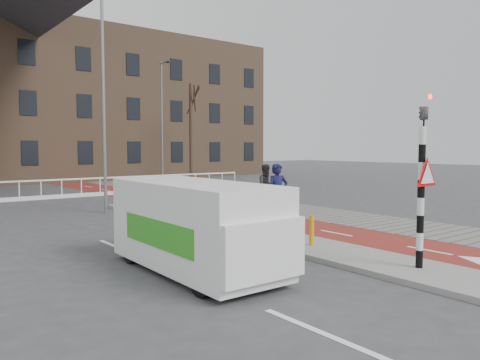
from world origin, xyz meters
TOP-DOWN VIEW (x-y plane):
  - ground at (0.00, 0.00)m, footprint 120.00×120.00m
  - bike_lane at (1.50, 10.00)m, footprint 2.50×60.00m
  - sidewalk at (4.30, 10.00)m, footprint 3.00×60.00m
  - curb_island at (-0.70, 4.00)m, footprint 1.80×16.00m
  - traffic_signal at (-0.60, -2.02)m, footprint 0.80×0.80m
  - bollard at (-0.72, 0.90)m, footprint 0.12×0.12m
  - cyclist_near at (0.55, 3.56)m, footprint 1.31×2.11m
  - cyclist_far at (2.45, 6.28)m, footprint 0.93×1.85m
  - van at (-4.18, 0.90)m, footprint 1.81×4.36m
  - tree_right at (9.69, 23.46)m, footprint 0.25×0.25m
  - streetlight_near at (-2.28, 10.50)m, footprint 0.12×0.12m
  - streetlight_right at (6.42, 21.98)m, footprint 0.12×0.12m

SIDE VIEW (x-z plane):
  - ground at x=0.00m, z-range 0.00..0.00m
  - bike_lane at x=1.50m, z-range 0.00..0.01m
  - sidewalk at x=4.30m, z-range 0.00..0.01m
  - curb_island at x=-0.70m, z-range 0.00..0.12m
  - bollard at x=-0.72m, z-range 0.12..0.87m
  - cyclist_near at x=0.55m, z-range -0.33..1.73m
  - cyclist_far at x=2.45m, z-range -0.16..1.77m
  - van at x=-4.18m, z-range 0.05..1.92m
  - traffic_signal at x=-0.60m, z-range 0.15..3.83m
  - tree_right at x=9.69m, z-range 0.00..7.40m
  - streetlight_right at x=6.42m, z-range 0.00..8.47m
  - streetlight_near at x=-2.28m, z-range 0.00..8.79m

